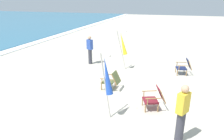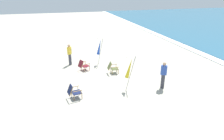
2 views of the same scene
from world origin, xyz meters
name	(u,v)px [view 1 (image 1 of 2)]	position (x,y,z in m)	size (l,w,h in m)	color
ground_plane	(151,90)	(0.00, 0.00, 0.00)	(80.00, 80.00, 0.00)	#B7AF9E
beach_chair_mid_center	(155,97)	(-1.49, -0.30, 0.43)	(0.79, 0.88, 0.80)	maroon
beach_chair_back_right	(112,80)	(-0.45, 1.57, 0.43)	(0.63, 0.77, 0.80)	#515B33
beach_chair_far_center	(185,66)	(2.31, -1.37, 0.43)	(0.69, 0.80, 0.81)	#19234C
umbrella_furled_yellow	(123,44)	(2.22, 1.81, 1.35)	(0.24, 0.61, 2.07)	#B7B2A8
umbrella_furled_blue	(107,77)	(-2.41, 1.12, 1.37)	(0.39, 0.52, 2.09)	#B7B2A8
person_near_chairs	(182,113)	(-2.97, -1.10, 0.84)	(0.39, 0.35, 1.63)	#383842
person_by_waterline	(90,50)	(2.51, 3.82, 0.84)	(0.33, 0.39, 1.63)	#383842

